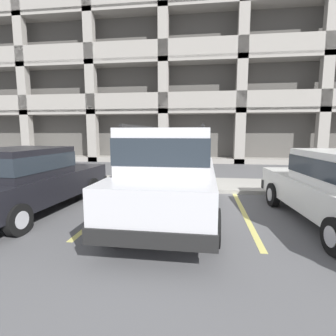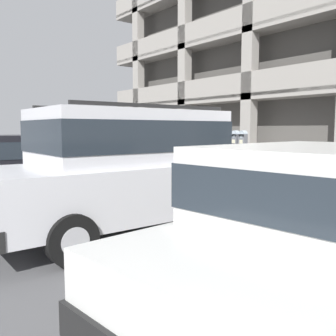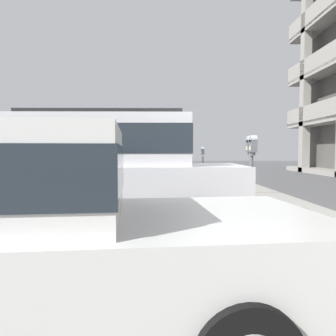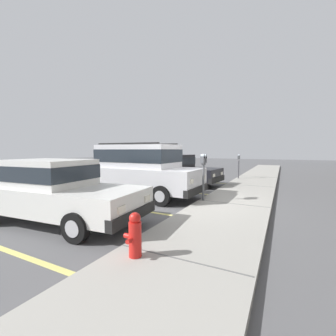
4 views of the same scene
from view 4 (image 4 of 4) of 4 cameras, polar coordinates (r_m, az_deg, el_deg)
name	(u,v)px [view 4 (image 4 of 4)]	position (r m, az deg, el deg)	size (l,w,h in m)	color
ground_plane	(193,204)	(7.72, 6.35, -9.15)	(80.00, 80.00, 0.10)	#565659
sidewalk	(232,205)	(7.35, 16.00, -9.13)	(40.00, 2.20, 0.12)	#9E9B93
parking_stall_lines	(130,209)	(6.97, -9.64, -10.25)	(13.18, 4.80, 0.01)	#DBD16B
silver_suv	(139,168)	(8.59, -7.38, -0.07)	(2.06, 4.80, 2.03)	silver
red_sedan	(175,169)	(11.59, 1.72, -0.16)	(2.11, 4.61, 1.54)	black
dark_hatchback	(54,189)	(6.26, -26.98, -4.73)	(2.13, 4.62, 1.54)	silver
parking_meter_near	(204,166)	(7.42, 9.03, 0.48)	(0.35, 0.12, 1.53)	#595B60
parking_meter_far	(239,163)	(13.78, 17.51, 1.34)	(0.15, 0.12, 1.41)	#47474C
fire_hydrant	(135,235)	(3.67, -8.43, -16.47)	(0.30, 0.30, 0.70)	red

